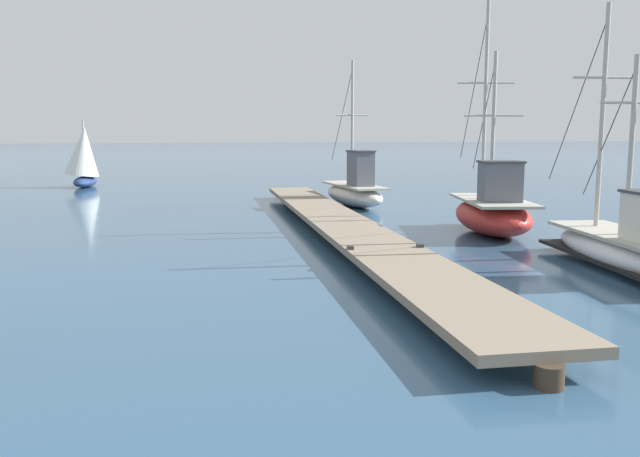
# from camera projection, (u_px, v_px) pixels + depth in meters

# --- Properties ---
(floating_dock) EXTENTS (3.85, 24.15, 0.53)m
(floating_dock) POSITION_uv_depth(u_px,v_px,m) (341.00, 224.00, 19.48)
(floating_dock) COLOR gray
(floating_dock) RESTS_ON ground
(fishing_boat_0) EXTENTS (2.99, 6.71, 6.97)m
(fishing_boat_0) POSITION_uv_depth(u_px,v_px,m) (493.00, 211.00, 19.77)
(fishing_boat_0) COLOR #AD2823
(fishing_boat_0) RESTS_ON ground
(fishing_boat_1) EXTENTS (2.69, 7.38, 5.97)m
(fishing_boat_1) POSITION_uv_depth(u_px,v_px,m) (635.00, 247.00, 14.41)
(fishing_boat_1) COLOR silver
(fishing_boat_1) RESTS_ON ground
(fishing_boat_2) EXTENTS (1.72, 5.47, 5.89)m
(fishing_boat_2) POSITION_uv_depth(u_px,v_px,m) (355.00, 190.00, 27.33)
(fishing_boat_2) COLOR silver
(fishing_boat_2) RESTS_ON ground
(distant_sailboat) EXTENTS (2.27, 3.75, 3.68)m
(distant_sailboat) POSITION_uv_depth(u_px,v_px,m) (84.00, 158.00, 36.68)
(distant_sailboat) COLOR navy
(distant_sailboat) RESTS_ON ground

